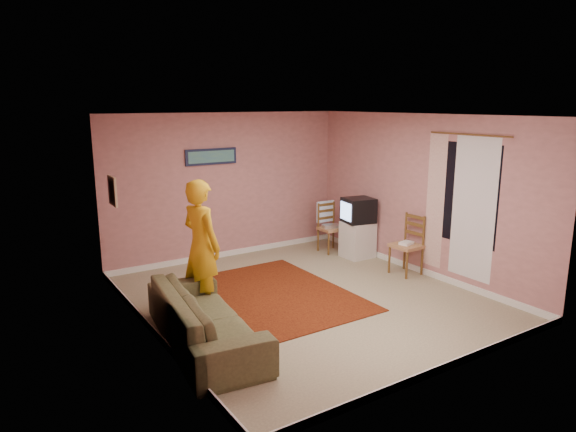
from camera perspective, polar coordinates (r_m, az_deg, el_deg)
ground at (r=7.52m, az=1.99°, el=-9.12°), size 5.00×5.00×0.00m
wall_back at (r=9.27m, az=-6.81°, el=3.31°), size 4.50×0.02×2.60m
wall_front at (r=5.35m, az=17.59°, el=-4.06°), size 4.50×0.02×2.60m
wall_left at (r=6.17m, az=-15.37°, el=-1.74°), size 0.02×5.00×2.60m
wall_right at (r=8.60m, az=14.48°, el=2.29°), size 0.02×5.00×2.60m
ceiling at (r=6.99m, az=2.15°, el=11.12°), size 4.50×5.00×0.02m
baseboard_back at (r=9.54m, az=-6.59°, el=-4.13°), size 4.50×0.02×0.10m
baseboard_front at (r=5.82m, az=16.68°, el=-15.92°), size 4.50×0.02×0.10m
baseboard_left at (r=6.58m, az=-14.64°, el=-12.33°), size 0.02×5.00×0.10m
baseboard_right at (r=8.90m, az=13.99°, el=-5.66°), size 0.02×5.00×0.10m
window at (r=8.00m, az=19.22°, el=2.32°), size 0.01×1.10×1.50m
curtain_sheer at (r=7.94m, az=19.90°, el=0.72°), size 0.01×0.75×2.10m
curtain_floral at (r=8.36m, az=16.05°, el=1.55°), size 0.01×0.35×2.10m
curtain_rod at (r=7.87m, az=19.47°, el=8.54°), size 0.02×1.40×0.02m
picture_back at (r=9.04m, az=-8.52°, el=6.55°), size 0.95×0.04×0.28m
picture_left at (r=7.64m, az=-18.90°, el=2.65°), size 0.04×0.38×0.42m
area_rug at (r=7.59m, az=-2.12°, el=-8.83°), size 2.18×2.72×0.01m
tv_cabinet at (r=9.43m, az=7.74°, el=-2.62°), size 0.51×0.47×0.65m
crt_tv at (r=9.30m, az=7.81°, el=0.64°), size 0.58×0.54×0.44m
chair_a at (r=9.65m, az=4.84°, el=-0.74°), size 0.42×0.40×0.50m
dvd_player at (r=9.66m, az=4.83°, el=-1.11°), size 0.37×0.31×0.05m
blue_throw at (r=9.76m, az=4.18°, el=0.51°), size 0.38×0.05×0.40m
chair_b at (r=8.58m, az=13.05°, el=-2.46°), size 0.44×0.46×0.53m
game_console at (r=8.60m, az=13.02°, el=-2.95°), size 0.25×0.21×0.05m
sofa at (r=6.15m, az=-9.22°, el=-11.08°), size 1.14×2.33×0.65m
person at (r=6.95m, az=-9.59°, el=-3.28°), size 0.58×0.74×1.80m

